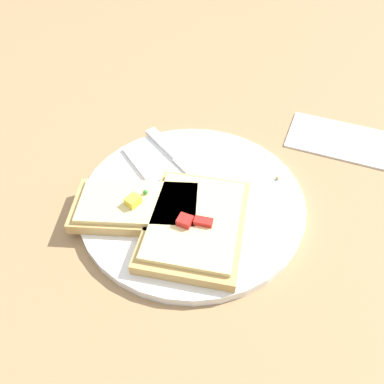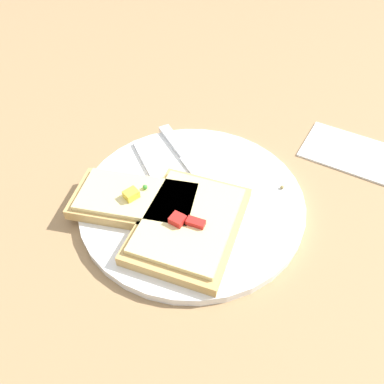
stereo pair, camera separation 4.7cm
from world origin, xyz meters
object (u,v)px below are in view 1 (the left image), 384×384
pizza_slice_main (195,223)px  napkin (340,139)px  plate (192,200)px  pizza_slice_corner (139,206)px  fork (163,196)px  knife (182,161)px

pizza_slice_main → napkin: (0.14, 0.25, -0.02)m
plate → pizza_slice_corner: bearing=-137.9°
plate → fork: 0.04m
plate → fork: (-0.03, -0.01, 0.01)m
plate → knife: (-0.04, 0.06, 0.01)m
knife → napkin: 0.25m
napkin → pizza_slice_main: bearing=-119.3°
plate → knife: knife is taller
pizza_slice_corner → napkin: size_ratio=1.14×
knife → pizza_slice_corner: bearing=-64.5°
plate → napkin: (0.16, 0.21, -0.00)m
plate → knife: bearing=124.2°
plate → pizza_slice_corner: 0.07m
pizza_slice_corner → plate: bearing=-156.4°
knife → pizza_slice_corner: size_ratio=1.02×
fork → pizza_slice_main: 0.07m
plate → pizza_slice_corner: size_ratio=1.63×
pizza_slice_main → pizza_slice_corner: (-0.07, -0.00, 0.00)m
plate → napkin: bearing=51.6°
pizza_slice_main → plate: bearing=-164.1°
plate → pizza_slice_main: bearing=-63.7°
plate → fork: bearing=-158.9°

